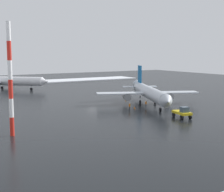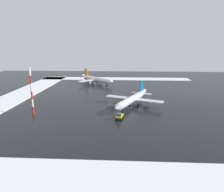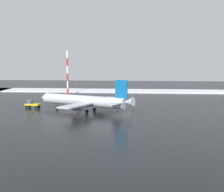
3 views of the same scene
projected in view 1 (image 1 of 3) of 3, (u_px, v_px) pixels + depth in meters
ground_plane at (92, 102)px, 93.19m from camera, size 240.00×240.00×0.00m
snow_bank_left at (19, 83)px, 149.62m from camera, size 14.00×116.00×0.39m
airplane_far_rear at (149, 93)px, 88.37m from camera, size 30.91×26.24×9.71m
airplane_foreground_jet at (4, 81)px, 123.31m from camera, size 25.60×26.35×9.86m
pushback_tug at (183, 112)px, 70.95m from camera, size 4.93×3.04×2.50m
ground_crew_near_tug at (130, 106)px, 80.95m from camera, size 0.36×0.36×1.71m
ground_crew_mid_apron at (146, 104)px, 84.77m from camera, size 0.36×0.36×1.71m
antenna_mast at (10, 80)px, 55.27m from camera, size 0.70×0.70×18.56m
traffic_cone_near_nose at (126, 100)px, 96.30m from camera, size 0.36×0.36×0.55m
traffic_cone_mid_line at (135, 108)px, 83.06m from camera, size 0.36×0.36×0.55m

